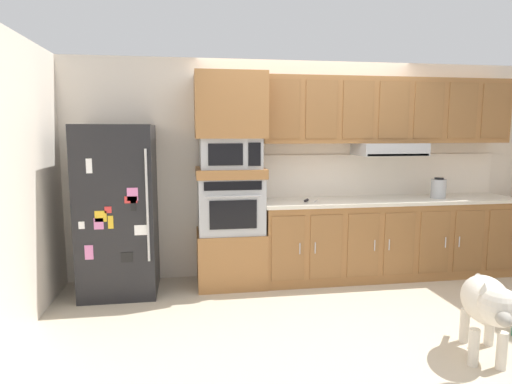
{
  "coord_description": "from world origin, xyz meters",
  "views": [
    {
      "loc": [
        -1.37,
        -3.95,
        1.69
      ],
      "look_at": [
        -0.68,
        0.45,
        1.07
      ],
      "focal_mm": 30.62,
      "sensor_mm": 36.0,
      "label": 1
    }
  ],
  "objects_px": {
    "built_in_oven": "(230,204)",
    "dog": "(488,303)",
    "microwave": "(230,153)",
    "screwdriver": "(307,200)",
    "electric_kettle": "(438,188)",
    "refrigerator": "(118,210)"
  },
  "relations": [
    {
      "from": "refrigerator",
      "to": "screwdriver",
      "type": "xyz_separation_m",
      "value": [
        2.03,
        0.0,
        0.05
      ]
    },
    {
      "from": "refrigerator",
      "to": "microwave",
      "type": "height_order",
      "value": "refrigerator"
    },
    {
      "from": "built_in_oven",
      "to": "dog",
      "type": "bearing_deg",
      "value": -49.13
    },
    {
      "from": "microwave",
      "to": "dog",
      "type": "distance_m",
      "value": 2.78
    },
    {
      "from": "microwave",
      "to": "electric_kettle",
      "type": "relative_size",
      "value": 2.68
    },
    {
      "from": "electric_kettle",
      "to": "dog",
      "type": "distance_m",
      "value": 2.13
    },
    {
      "from": "built_in_oven",
      "to": "microwave",
      "type": "relative_size",
      "value": 1.09
    },
    {
      "from": "screwdriver",
      "to": "built_in_oven",
      "type": "bearing_deg",
      "value": 175.7
    },
    {
      "from": "built_in_oven",
      "to": "electric_kettle",
      "type": "relative_size",
      "value": 2.92
    },
    {
      "from": "refrigerator",
      "to": "microwave",
      "type": "distance_m",
      "value": 1.32
    },
    {
      "from": "dog",
      "to": "screwdriver",
      "type": "bearing_deg",
      "value": -131.0
    },
    {
      "from": "dog",
      "to": "electric_kettle",
      "type": "bearing_deg",
      "value": -176.24
    },
    {
      "from": "dog",
      "to": "built_in_oven",
      "type": "bearing_deg",
      "value": -114.16
    },
    {
      "from": "screwdriver",
      "to": "electric_kettle",
      "type": "bearing_deg",
      "value": 0.6
    },
    {
      "from": "screwdriver",
      "to": "refrigerator",
      "type": "bearing_deg",
      "value": -179.89
    },
    {
      "from": "microwave",
      "to": "screwdriver",
      "type": "xyz_separation_m",
      "value": [
        0.85,
        -0.06,
        -0.53
      ]
    },
    {
      "from": "built_in_oven",
      "to": "dog",
      "type": "relative_size",
      "value": 0.72
    },
    {
      "from": "refrigerator",
      "to": "dog",
      "type": "bearing_deg",
      "value": -33.34
    },
    {
      "from": "built_in_oven",
      "to": "screwdriver",
      "type": "distance_m",
      "value": 0.85
    },
    {
      "from": "electric_kettle",
      "to": "dog",
      "type": "bearing_deg",
      "value": -111.21
    },
    {
      "from": "microwave",
      "to": "screwdriver",
      "type": "relative_size",
      "value": 3.86
    },
    {
      "from": "electric_kettle",
      "to": "screwdriver",
      "type": "bearing_deg",
      "value": -179.4
    }
  ]
}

